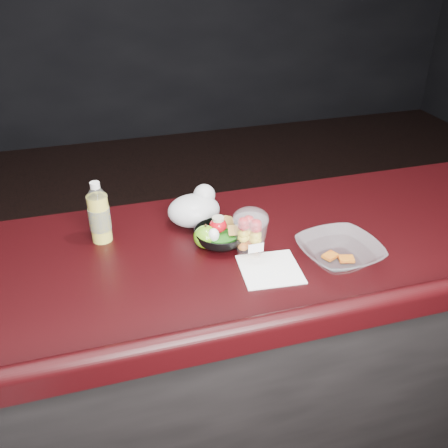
{
  "coord_description": "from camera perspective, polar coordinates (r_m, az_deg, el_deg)",
  "views": [
    {
      "loc": [
        -0.33,
        -0.86,
        1.82
      ],
      "look_at": [
        0.01,
        0.31,
        1.1
      ],
      "focal_mm": 40.0,
      "sensor_mm": 36.0,
      "label": 1
    }
  ],
  "objects": [
    {
      "name": "fruit_cup",
      "position": [
        1.39,
        3.03,
        -0.89
      ],
      "size": [
        0.1,
        0.1,
        0.14
      ],
      "color": "white",
      "rests_on": "counter"
    },
    {
      "name": "snack_bowl",
      "position": [
        1.45,
        -0.44,
        -1.34
      ],
      "size": [
        0.2,
        0.2,
        0.08
      ],
      "rotation": [
        0.0,
        0.0,
        0.39
      ],
      "color": "black",
      "rests_on": "counter"
    },
    {
      "name": "paper_napkin",
      "position": [
        1.37,
        5.27,
        -5.16
      ],
      "size": [
        0.17,
        0.17,
        0.0
      ],
      "primitive_type": "cube",
      "rotation": [
        0.0,
        0.0,
        -0.09
      ],
      "color": "white",
      "rests_on": "counter"
    },
    {
      "name": "lemonade_bottle",
      "position": [
        1.49,
        -14.05,
        0.83
      ],
      "size": [
        0.06,
        0.06,
        0.19
      ],
      "color": "yellow",
      "rests_on": "counter"
    },
    {
      "name": "takeout_bowl",
      "position": [
        1.42,
        13.04,
        -3.17
      ],
      "size": [
        0.25,
        0.25,
        0.05
      ],
      "rotation": [
        0.0,
        0.0,
        0.11
      ],
      "color": "silver",
      "rests_on": "counter"
    },
    {
      "name": "counter",
      "position": [
        1.77,
        -0.21,
        -16.79
      ],
      "size": [
        4.06,
        0.71,
        1.02
      ],
      "color": "black",
      "rests_on": "ground"
    },
    {
      "name": "green_apple",
      "position": [
        1.44,
        -2.09,
        -1.48
      ],
      "size": [
        0.07,
        0.07,
        0.08
      ],
      "color": "#449311",
      "rests_on": "counter"
    },
    {
      "name": "plastic_bag",
      "position": [
        1.55,
        -3.31,
        1.79
      ],
      "size": [
        0.16,
        0.13,
        0.12
      ],
      "color": "silver",
      "rests_on": "counter"
    }
  ]
}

